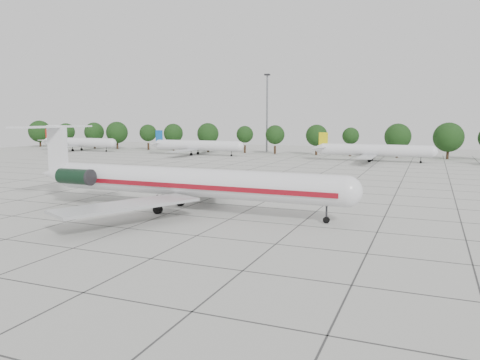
{
  "coord_description": "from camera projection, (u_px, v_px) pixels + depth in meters",
  "views": [
    {
      "loc": [
        20.52,
        -55.17,
        11.33
      ],
      "look_at": [
        -1.62,
        -0.98,
        3.5
      ],
      "focal_mm": 35.0,
      "sensor_mm": 36.0,
      "label": 1
    }
  ],
  "objects": [
    {
      "name": "bg_airliner_b",
      "position": [
        197.0,
        146.0,
        141.65
      ],
      "size": [
        28.24,
        27.2,
        7.4
      ],
      "color": "silver",
      "rests_on": "ground"
    },
    {
      "name": "bg_airliner_a",
      "position": [
        79.0,
        142.0,
        159.35
      ],
      "size": [
        28.24,
        27.2,
        7.4
      ],
      "color": "silver",
      "rests_on": "ground"
    },
    {
      "name": "tree_line",
      "position": [
        317.0,
        135.0,
        141.4
      ],
      "size": [
        249.86,
        8.44,
        10.22
      ],
      "color": "#332114",
      "rests_on": "ground"
    },
    {
      "name": "ground",
      "position": [
        255.0,
        207.0,
        59.82
      ],
      "size": [
        260.0,
        260.0,
        0.0
      ],
      "primitive_type": "plane",
      "color": "#BABAB2",
      "rests_on": "ground"
    },
    {
      "name": "main_airliner",
      "position": [
        174.0,
        181.0,
        57.24
      ],
      "size": [
        43.96,
        34.56,
        10.31
      ],
      "rotation": [
        0.0,
        0.0,
        -0.01
      ],
      "color": "silver",
      "rests_on": "ground"
    },
    {
      "name": "bg_airliner_c",
      "position": [
        374.0,
        150.0,
        120.55
      ],
      "size": [
        28.24,
        27.2,
        7.4
      ],
      "color": "silver",
      "rests_on": "ground"
    },
    {
      "name": "apron_joints",
      "position": [
        288.0,
        190.0,
        73.58
      ],
      "size": [
        170.0,
        170.0,
        0.02
      ],
      "primitive_type": "cube",
      "color": "#383838",
      "rests_on": "ground"
    },
    {
      "name": "floodlight_mast",
      "position": [
        267.0,
        109.0,
        153.59
      ],
      "size": [
        1.6,
        1.6,
        25.45
      ],
      "color": "slate",
      "rests_on": "ground"
    }
  ]
}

